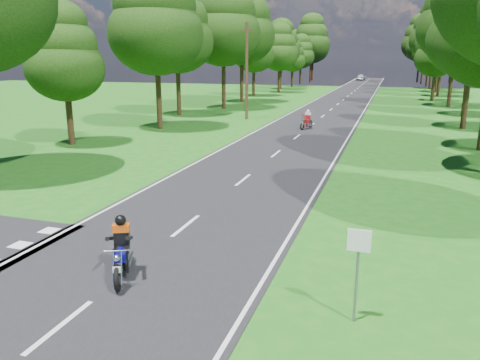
% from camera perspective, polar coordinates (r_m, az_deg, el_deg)
% --- Properties ---
extents(ground, '(160.00, 160.00, 0.00)m').
position_cam_1_polar(ground, '(13.25, -10.21, -8.41)').
color(ground, '#195914').
rests_on(ground, ground).
extents(main_road, '(7.00, 140.00, 0.02)m').
position_cam_1_polar(main_road, '(61.20, 12.47, 9.52)').
color(main_road, black).
rests_on(main_road, ground).
extents(road_markings, '(7.40, 140.00, 0.01)m').
position_cam_1_polar(road_markings, '(59.35, 12.16, 9.40)').
color(road_markings, silver).
rests_on(road_markings, main_road).
extents(treeline, '(40.00, 115.35, 14.78)m').
position_cam_1_polar(treeline, '(70.97, 14.91, 16.72)').
color(treeline, black).
rests_on(treeline, ground).
extents(telegraph_pole, '(1.20, 0.26, 8.00)m').
position_cam_1_polar(telegraph_pole, '(40.50, 0.83, 13.15)').
color(telegraph_pole, '#382616').
rests_on(telegraph_pole, ground).
extents(road_sign, '(0.45, 0.07, 2.00)m').
position_cam_1_polar(road_sign, '(9.49, 14.18, -9.42)').
color(road_sign, slate).
rests_on(road_sign, ground).
extents(rider_near_blue, '(1.29, 1.89, 1.50)m').
position_cam_1_polar(rider_near_blue, '(11.61, -14.31, -7.94)').
color(rider_near_blue, '#0B0C83').
rests_on(rider_near_blue, main_road).
extents(rider_far_red, '(1.01, 1.79, 1.42)m').
position_cam_1_polar(rider_far_red, '(35.26, 8.13, 7.33)').
color(rider_far_red, '#AD180D').
rests_on(rider_far_red, main_road).
extents(distant_car, '(2.12, 4.40, 1.45)m').
position_cam_1_polar(distant_car, '(115.95, 14.53, 12.04)').
color(distant_car, silver).
rests_on(distant_car, main_road).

